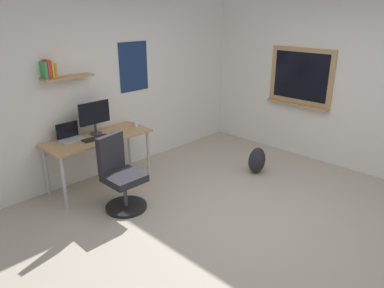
% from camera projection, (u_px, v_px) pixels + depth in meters
% --- Properties ---
extents(ground_plane, '(5.20, 5.20, 0.00)m').
position_uv_depth(ground_plane, '(244.00, 223.00, 4.31)').
color(ground_plane, '#ADA393').
rests_on(ground_plane, ground).
extents(wall_back, '(5.00, 0.30, 2.60)m').
position_uv_depth(wall_back, '(117.00, 85.00, 5.45)').
color(wall_back, silver).
rests_on(wall_back, ground).
extents(wall_right, '(0.22, 5.00, 2.60)m').
position_uv_depth(wall_right, '(344.00, 84.00, 5.51)').
color(wall_right, silver).
rests_on(wall_right, ground).
extents(desk, '(1.47, 0.59, 0.73)m').
position_uv_depth(desk, '(98.00, 142.00, 5.02)').
color(desk, tan).
rests_on(desk, ground).
extents(office_chair, '(0.52, 0.53, 0.95)m').
position_uv_depth(office_chair, '(121.00, 178.00, 4.52)').
color(office_chair, black).
rests_on(office_chair, ground).
extents(laptop, '(0.31, 0.21, 0.23)m').
position_uv_depth(laptop, '(70.00, 136.00, 4.85)').
color(laptop, '#ADAFB5').
rests_on(laptop, desk).
extents(monitor_primary, '(0.46, 0.17, 0.46)m').
position_uv_depth(monitor_primary, '(95.00, 116.00, 4.98)').
color(monitor_primary, '#38383D').
rests_on(monitor_primary, desk).
extents(keyboard, '(0.37, 0.13, 0.02)m').
position_uv_depth(keyboard, '(96.00, 138.00, 4.89)').
color(keyboard, black).
rests_on(keyboard, desk).
extents(computer_mouse, '(0.10, 0.06, 0.03)m').
position_uv_depth(computer_mouse, '(114.00, 133.00, 5.08)').
color(computer_mouse, '#262628').
rests_on(computer_mouse, desk).
extents(coffee_mug, '(0.08, 0.08, 0.09)m').
position_uv_depth(coffee_mug, '(136.00, 124.00, 5.38)').
color(coffee_mug, silver).
rests_on(coffee_mug, desk).
extents(backpack, '(0.32, 0.22, 0.41)m').
position_uv_depth(backpack, '(257.00, 160.00, 5.56)').
color(backpack, '#232328').
rests_on(backpack, ground).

